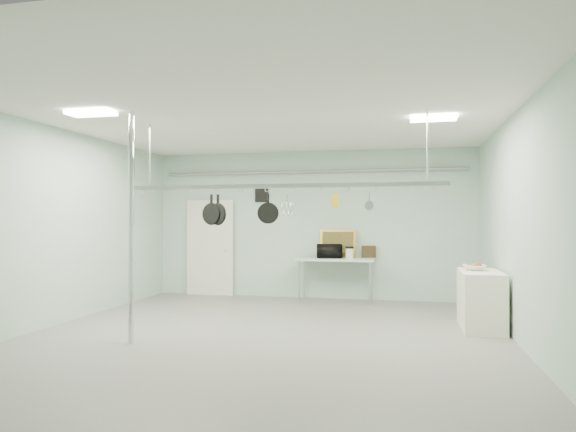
% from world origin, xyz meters
% --- Properties ---
extents(floor, '(8.00, 8.00, 0.00)m').
position_xyz_m(floor, '(0.00, 0.00, 0.00)').
color(floor, gray).
rests_on(floor, ground).
extents(ceiling, '(7.00, 8.00, 0.02)m').
position_xyz_m(ceiling, '(0.00, 0.00, 3.19)').
color(ceiling, silver).
rests_on(ceiling, back_wall).
extents(back_wall, '(7.00, 0.02, 3.20)m').
position_xyz_m(back_wall, '(0.00, 3.99, 1.60)').
color(back_wall, '#9FBEAC').
rests_on(back_wall, floor).
extents(right_wall, '(0.02, 8.00, 3.20)m').
position_xyz_m(right_wall, '(3.49, 0.00, 1.60)').
color(right_wall, '#9FBEAC').
rests_on(right_wall, floor).
extents(door, '(1.10, 0.10, 2.20)m').
position_xyz_m(door, '(-2.30, 3.94, 1.05)').
color(door, silver).
rests_on(door, floor).
extents(wall_vent, '(0.30, 0.04, 0.30)m').
position_xyz_m(wall_vent, '(-1.10, 3.97, 2.25)').
color(wall_vent, black).
rests_on(wall_vent, back_wall).
extents(conduit_pipe, '(6.60, 0.07, 0.07)m').
position_xyz_m(conduit_pipe, '(0.00, 3.90, 2.75)').
color(conduit_pipe, gray).
rests_on(conduit_pipe, back_wall).
extents(chrome_pole, '(0.08, 0.08, 3.20)m').
position_xyz_m(chrome_pole, '(-1.70, -0.60, 1.60)').
color(chrome_pole, silver).
rests_on(chrome_pole, floor).
extents(prep_table, '(1.60, 0.70, 0.91)m').
position_xyz_m(prep_table, '(0.60, 3.60, 0.83)').
color(prep_table, silver).
rests_on(prep_table, floor).
extents(side_cabinet, '(0.60, 1.20, 0.90)m').
position_xyz_m(side_cabinet, '(3.15, 1.40, 0.45)').
color(side_cabinet, white).
rests_on(side_cabinet, floor).
extents(pot_rack, '(4.80, 0.06, 1.00)m').
position_xyz_m(pot_rack, '(0.20, 0.30, 2.23)').
color(pot_rack, '#B7B7BC').
rests_on(pot_rack, ceiling).
extents(light_panel_left, '(0.65, 0.30, 0.05)m').
position_xyz_m(light_panel_left, '(-2.20, -0.80, 3.16)').
color(light_panel_left, white).
rests_on(light_panel_left, ceiling).
extents(light_panel_right, '(0.65, 0.30, 0.05)m').
position_xyz_m(light_panel_right, '(2.40, 0.60, 3.16)').
color(light_panel_right, white).
rests_on(light_panel_right, ceiling).
extents(microwave, '(0.58, 0.45, 0.29)m').
position_xyz_m(microwave, '(0.47, 3.59, 1.05)').
color(microwave, black).
rests_on(microwave, prep_table).
extents(coffee_canister, '(0.19, 0.19, 0.21)m').
position_xyz_m(coffee_canister, '(0.91, 3.41, 1.01)').
color(coffee_canister, silver).
rests_on(coffee_canister, prep_table).
extents(painting_large, '(0.79, 0.19, 0.58)m').
position_xyz_m(painting_large, '(0.61, 3.90, 1.20)').
color(painting_large, gold).
rests_on(painting_large, prep_table).
extents(painting_small, '(0.31, 0.11, 0.25)m').
position_xyz_m(painting_small, '(1.27, 3.90, 1.03)').
color(painting_small, black).
rests_on(painting_small, prep_table).
extents(fruit_bowl, '(0.37, 0.37, 0.09)m').
position_xyz_m(fruit_bowl, '(3.07, 1.50, 0.94)').
color(fruit_bowl, silver).
rests_on(fruit_bowl, side_cabinet).
extents(skillet_left, '(0.34, 0.14, 0.47)m').
position_xyz_m(skillet_left, '(-0.87, 0.30, 1.85)').
color(skillet_left, black).
rests_on(skillet_left, pot_rack).
extents(skillet_mid, '(0.33, 0.21, 0.47)m').
position_xyz_m(skillet_mid, '(-0.77, 0.30, 1.85)').
color(skillet_mid, black).
rests_on(skillet_mid, pot_rack).
extents(skillet_right, '(0.31, 0.15, 0.42)m').
position_xyz_m(skillet_right, '(0.02, 0.30, 1.88)').
color(skillet_right, black).
rests_on(skillet_right, pot_rack).
extents(whisk, '(0.27, 0.27, 0.35)m').
position_xyz_m(whisk, '(0.31, 0.30, 1.91)').
color(whisk, '#A7A7AB').
rests_on(whisk, pot_rack).
extents(grater, '(0.10, 0.03, 0.23)m').
position_xyz_m(grater, '(1.01, 0.30, 1.97)').
color(grater, '#BAC517').
rests_on(grater, pot_rack).
extents(saucepan, '(0.15, 0.12, 0.24)m').
position_xyz_m(saucepan, '(1.50, 0.30, 1.96)').
color(saucepan, '#B5B6BA').
rests_on(saucepan, pot_rack).
extents(fruit_cluster, '(0.24, 0.24, 0.09)m').
position_xyz_m(fruit_cluster, '(3.07, 1.50, 0.98)').
color(fruit_cluster, '#B5101B').
rests_on(fruit_cluster, fruit_bowl).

